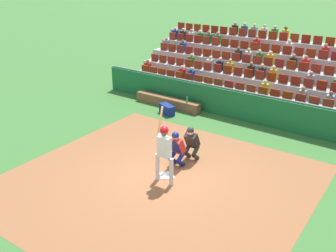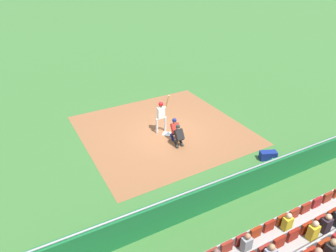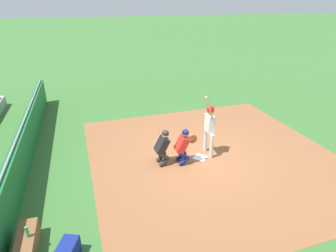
{
  "view_description": "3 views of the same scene",
  "coord_description": "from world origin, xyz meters",
  "px_view_note": "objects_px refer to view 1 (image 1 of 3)",
  "views": [
    {
      "loc": [
        -6.34,
        8.59,
        6.18
      ],
      "look_at": [
        0.54,
        -0.8,
        1.31
      ],
      "focal_mm": 41.08,
      "sensor_mm": 36.0,
      "label": 1
    },
    {
      "loc": [
        -6.65,
        -12.71,
        8.64
      ],
      "look_at": [
        -0.26,
        -0.63,
        0.9
      ],
      "focal_mm": 31.77,
      "sensor_mm": 36.0,
      "label": 2
    },
    {
      "loc": [
        8.08,
        -3.62,
        5.24
      ],
      "look_at": [
        -0.57,
        -1.03,
        1.13
      ],
      "focal_mm": 30.53,
      "sensor_mm": 36.0,
      "label": 3
    }
  ],
  "objects_px": {
    "home_plate_umpire": "(191,141)",
    "equipment_duffel_bag": "(167,109)",
    "dugout_bench": "(168,102)",
    "home_plate_marker": "(167,175)",
    "batter_at_plate": "(164,147)",
    "catcher_crouching": "(176,147)",
    "water_bottle_on_bench": "(187,100)"
  },
  "relations": [
    {
      "from": "home_plate_umpire",
      "to": "dugout_bench",
      "type": "height_order",
      "value": "home_plate_umpire"
    },
    {
      "from": "catcher_crouching",
      "to": "equipment_duffel_bag",
      "type": "relative_size",
      "value": 1.59
    },
    {
      "from": "home_plate_umpire",
      "to": "equipment_duffel_bag",
      "type": "relative_size",
      "value": 1.58
    },
    {
      "from": "catcher_crouching",
      "to": "home_plate_umpire",
      "type": "distance_m",
      "value": 0.69
    },
    {
      "from": "equipment_duffel_bag",
      "to": "dugout_bench",
      "type": "bearing_deg",
      "value": -33.31
    },
    {
      "from": "home_plate_umpire",
      "to": "water_bottle_on_bench",
      "type": "height_order",
      "value": "home_plate_umpire"
    },
    {
      "from": "batter_at_plate",
      "to": "home_plate_marker",
      "type": "bearing_deg",
      "value": -65.74
    },
    {
      "from": "home_plate_marker",
      "to": "batter_at_plate",
      "type": "xyz_separation_m",
      "value": [
        -0.16,
        0.35,
        1.17
      ]
    },
    {
      "from": "catcher_crouching",
      "to": "home_plate_umpire",
      "type": "height_order",
      "value": "catcher_crouching"
    },
    {
      "from": "water_bottle_on_bench",
      "to": "equipment_duffel_bag",
      "type": "distance_m",
      "value": 1.02
    },
    {
      "from": "catcher_crouching",
      "to": "equipment_duffel_bag",
      "type": "xyz_separation_m",
      "value": [
        3.14,
        -3.75,
        -0.5
      ]
    },
    {
      "from": "batter_at_plate",
      "to": "equipment_duffel_bag",
      "type": "relative_size",
      "value": 2.9
    },
    {
      "from": "batter_at_plate",
      "to": "water_bottle_on_bench",
      "type": "relative_size",
      "value": 8.55
    },
    {
      "from": "water_bottle_on_bench",
      "to": "equipment_duffel_bag",
      "type": "height_order",
      "value": "water_bottle_on_bench"
    },
    {
      "from": "batter_at_plate",
      "to": "equipment_duffel_bag",
      "type": "bearing_deg",
      "value": -54.43
    },
    {
      "from": "home_plate_marker",
      "to": "batter_at_plate",
      "type": "bearing_deg",
      "value": 114.26
    },
    {
      "from": "catcher_crouching",
      "to": "water_bottle_on_bench",
      "type": "bearing_deg",
      "value": -60.29
    },
    {
      "from": "catcher_crouching",
      "to": "home_plate_umpire",
      "type": "xyz_separation_m",
      "value": [
        -0.16,
        -0.68,
        -0.02
      ]
    },
    {
      "from": "batter_at_plate",
      "to": "catcher_crouching",
      "type": "bearing_deg",
      "value": -74.51
    },
    {
      "from": "home_plate_marker",
      "to": "batter_at_plate",
      "type": "distance_m",
      "value": 1.23
    },
    {
      "from": "dugout_bench",
      "to": "home_plate_marker",
      "type": "bearing_deg",
      "value": 126.09
    },
    {
      "from": "home_plate_umpire",
      "to": "equipment_duffel_bag",
      "type": "xyz_separation_m",
      "value": [
        3.3,
        -3.08,
        -0.48
      ]
    },
    {
      "from": "home_plate_marker",
      "to": "home_plate_umpire",
      "type": "xyz_separation_m",
      "value": [
        -0.02,
        -1.37,
        0.68
      ]
    },
    {
      "from": "catcher_crouching",
      "to": "water_bottle_on_bench",
      "type": "relative_size",
      "value": 4.69
    },
    {
      "from": "dugout_bench",
      "to": "equipment_duffel_bag",
      "type": "height_order",
      "value": "dugout_bench"
    },
    {
      "from": "home_plate_marker",
      "to": "home_plate_umpire",
      "type": "height_order",
      "value": "home_plate_umpire"
    },
    {
      "from": "catcher_crouching",
      "to": "water_bottle_on_bench",
      "type": "xyz_separation_m",
      "value": [
        2.58,
        -4.51,
        -0.14
      ]
    },
    {
      "from": "batter_at_plate",
      "to": "dugout_bench",
      "type": "xyz_separation_m",
      "value": [
        4.01,
        -5.64,
        -0.96
      ]
    },
    {
      "from": "home_plate_umpire",
      "to": "water_bottle_on_bench",
      "type": "bearing_deg",
      "value": -54.57
    },
    {
      "from": "batter_at_plate",
      "to": "equipment_duffel_bag",
      "type": "distance_m",
      "value": 5.98
    },
    {
      "from": "home_plate_marker",
      "to": "equipment_duffel_bag",
      "type": "bearing_deg",
      "value": -53.64
    },
    {
      "from": "home_plate_marker",
      "to": "water_bottle_on_bench",
      "type": "relative_size",
      "value": 1.61
    }
  ]
}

